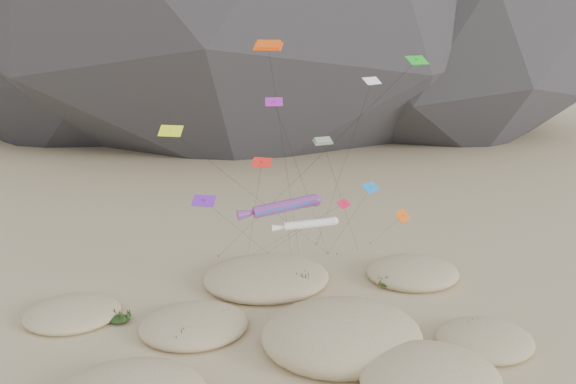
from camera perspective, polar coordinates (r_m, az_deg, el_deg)
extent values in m
plane|color=#CCB789|center=(54.51, 2.54, -16.64)|extent=(500.00, 500.00, 0.00)
ellipsoid|color=#CCB789|center=(52.03, 14.24, -17.91)|extent=(12.31, 10.47, 3.88)
ellipsoid|color=#CCB789|center=(59.39, -9.52, -13.18)|extent=(11.13, 9.46, 2.41)
ellipsoid|color=#CCB789|center=(56.32, 5.47, -14.25)|extent=(15.76, 13.39, 4.57)
ellipsoid|color=#CCB789|center=(59.45, 19.32, -13.98)|extent=(9.62, 8.17, 2.30)
ellipsoid|color=#CCB789|center=(68.13, -2.21, -8.63)|extent=(15.15, 12.88, 2.93)
ellipsoid|color=#CCB789|center=(71.00, 12.53, -7.97)|extent=(11.39, 9.68, 2.78)
ellipsoid|color=#CCB789|center=(64.97, -21.03, -11.39)|extent=(10.04, 8.53, 2.21)
ellipsoid|color=black|center=(54.17, 15.32, -16.29)|extent=(2.91, 2.49, 0.87)
ellipsoid|color=black|center=(57.33, -9.95, -14.10)|extent=(2.84, 2.43, 0.85)
ellipsoid|color=black|center=(59.94, -6.98, -12.57)|extent=(2.09, 1.79, 0.63)
ellipsoid|color=black|center=(57.78, 5.27, -13.28)|extent=(2.97, 2.54, 0.89)
ellipsoid|color=black|center=(60.32, 6.99, -12.04)|extent=(2.71, 2.32, 0.81)
ellipsoid|color=black|center=(55.55, 4.18, -14.85)|extent=(2.45, 2.09, 0.73)
ellipsoid|color=black|center=(60.36, 18.79, -13.33)|extent=(2.59, 2.22, 0.78)
ellipsoid|color=black|center=(67.31, -2.20, -8.65)|extent=(3.28, 2.80, 0.98)
ellipsoid|color=black|center=(66.55, 1.22, -9.05)|extent=(2.23, 1.91, 0.67)
ellipsoid|color=black|center=(68.54, 12.37, -8.84)|extent=(2.00, 1.71, 0.60)
ellipsoid|color=black|center=(67.76, 9.99, -9.11)|extent=(1.98, 1.70, 0.60)
ellipsoid|color=black|center=(65.22, -20.26, -11.19)|extent=(2.12, 1.81, 0.64)
ellipsoid|color=black|center=(62.44, -16.79, -12.26)|extent=(2.09, 1.79, 0.63)
cylinder|color=#3F2D1E|center=(75.10, -4.14, -6.54)|extent=(0.08, 0.08, 0.30)
cylinder|color=#3F2D1E|center=(75.01, -1.60, -6.53)|extent=(0.08, 0.08, 0.30)
cylinder|color=#3F2D1E|center=(76.08, 4.09, -6.21)|extent=(0.08, 0.08, 0.30)
cylinder|color=#3F2D1E|center=(79.20, 2.95, -5.22)|extent=(0.08, 0.08, 0.30)
cylinder|color=#3F2D1E|center=(75.93, 4.99, -6.28)|extent=(0.08, 0.08, 0.30)
cylinder|color=#3F2D1E|center=(75.59, -7.11, -6.47)|extent=(0.08, 0.08, 0.30)
cylinder|color=#3F2D1E|center=(79.97, 8.34, -5.16)|extent=(0.08, 0.08, 0.30)
cylinder|color=#3F2D1E|center=(71.67, -5.87, -7.80)|extent=(0.08, 0.08, 0.30)
cylinder|color=#F51948|center=(57.69, -0.31, -1.44)|extent=(6.88, 2.40, 1.92)
sphere|color=#F51948|center=(58.67, 2.79, -0.87)|extent=(1.29, 1.29, 1.29)
cone|color=#F51948|center=(56.83, -3.84, -2.13)|extent=(2.92, 1.57, 1.38)
cylinder|color=black|center=(65.37, 0.09, -4.70)|extent=(2.57, 11.75, 11.91)
cylinder|color=white|center=(58.71, 2.20, -3.24)|extent=(5.33, 1.02, 1.21)
sphere|color=white|center=(59.06, 4.73, -2.95)|extent=(0.88, 0.88, 0.88)
cone|color=white|center=(58.47, -0.61, -3.59)|extent=(2.17, 0.83, 0.90)
cylinder|color=black|center=(66.69, -0.62, -5.20)|extent=(4.00, 14.10, 9.86)
cube|color=#F64F0C|center=(57.46, -2.03, 14.57)|extent=(3.08, 2.16, 0.84)
cube|color=#F64F0C|center=(57.45, -2.03, 14.79)|extent=(2.58, 1.76, 0.82)
cylinder|color=black|center=(65.62, -0.20, 2.66)|extent=(5.22, 11.69, 27.71)
cube|color=#F15619|center=(58.67, 3.57, 5.13)|extent=(2.18, 1.32, 0.58)
cube|color=#F15619|center=(58.63, 3.57, 5.30)|extent=(1.84, 1.07, 0.57)
cylinder|color=black|center=(67.93, 5.59, -1.14)|extent=(7.90, 12.83, 18.11)
cube|color=purple|center=(57.20, -1.44, 9.14)|extent=(1.82, 0.95, 0.79)
cube|color=purple|center=(57.22, -1.44, 8.99)|extent=(0.23, 0.30, 0.58)
cylinder|color=black|center=(65.99, 1.73, 0.33)|extent=(8.63, 11.93, 22.28)
cube|color=#EBFF1A|center=(58.56, -11.84, 6.10)|extent=(2.64, 1.88, 0.96)
cube|color=#EBFF1A|center=(58.59, -11.83, 5.95)|extent=(0.37, 0.37, 0.81)
cylinder|color=black|center=(66.32, -2.83, -0.91)|extent=(19.09, 10.76, 19.39)
cube|color=#EA5A0C|center=(58.11, 11.59, -2.42)|extent=(2.17, 2.30, 0.92)
cube|color=#EA5A0C|center=(58.16, 11.59, -2.56)|extent=(0.40, 0.40, 0.71)
cylinder|color=black|center=(69.01, 9.71, -4.04)|extent=(2.69, 19.38, 11.15)
cube|color=purple|center=(55.55, -8.56, -0.88)|extent=(2.49, 1.79, 0.82)
cube|color=purple|center=(55.60, -8.55, -1.03)|extent=(0.32, 0.30, 0.77)
cylinder|color=black|center=(65.10, -4.57, -4.18)|extent=(8.49, 15.39, 13.24)
cube|color=white|center=(64.89, 8.52, 11.11)|extent=(2.34, 1.88, 0.72)
cube|color=white|center=(64.91, 8.52, 10.98)|extent=(0.31, 0.28, 0.71)
cylinder|color=black|center=(71.25, 5.44, 2.10)|extent=(4.03, 9.95, 23.62)
cube|color=blue|center=(60.17, 8.40, 0.44)|extent=(2.16, 1.97, 0.81)
cube|color=blue|center=(60.22, 8.39, 0.30)|extent=(0.35, 0.35, 0.67)
cylinder|color=black|center=(67.99, 6.00, -3.32)|extent=(1.59, 13.00, 13.14)
cube|color=red|center=(56.69, 5.69, -1.19)|extent=(1.74, 1.76, 0.62)
cube|color=red|center=(56.74, 5.69, -1.34)|extent=(0.27, 0.27, 0.56)
cylinder|color=black|center=(65.61, 0.10, -4.29)|extent=(8.78, 16.46, 12.50)
cube|color=green|center=(59.35, 12.98, 12.92)|extent=(2.58, 1.99, 0.82)
cube|color=green|center=(59.36, 12.97, 12.78)|extent=(0.34, 0.31, 0.79)
cylinder|color=black|center=(65.54, 1.62, 2.04)|extent=(20.54, 13.98, 26.31)
cube|color=red|center=(54.07, -2.68, 3.03)|extent=(2.11, 1.62, 0.77)
cube|color=red|center=(54.11, -2.68, 2.87)|extent=(0.31, 0.32, 0.64)
cylinder|color=black|center=(64.38, -3.53, -2.58)|extent=(0.55, 16.45, 17.08)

